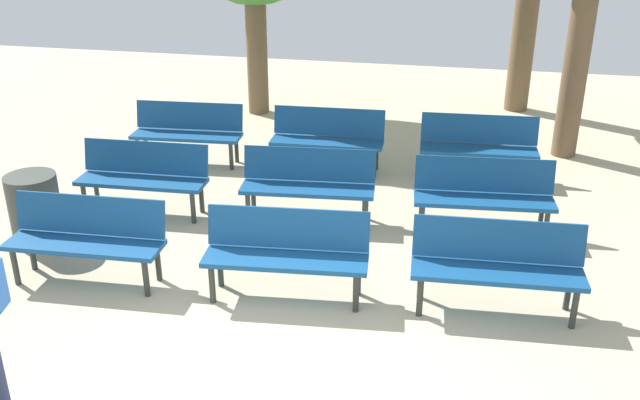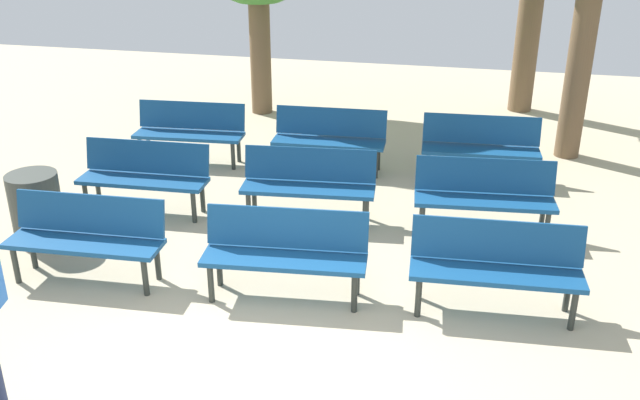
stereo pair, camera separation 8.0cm
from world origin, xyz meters
TOP-DOWN VIEW (x-y plane):
  - ground_plane at (0.00, 0.00)m, footprint 24.00×24.00m
  - bench_r0_c0 at (-2.15, 1.45)m, footprint 1.62×0.57m
  - bench_r0_c1 at (-0.08, 1.59)m, footprint 1.64×0.64m
  - bench_r0_c2 at (1.92, 1.76)m, footprint 1.63×0.59m
  - bench_r1_c0 at (-2.33, 3.14)m, footprint 1.62×0.56m
  - bench_r1_c1 at (-0.28, 3.35)m, footprint 1.64×0.64m
  - bench_r1_c2 at (1.78, 3.45)m, footprint 1.64×0.64m
  - bench_r2_c0 at (-2.47, 4.92)m, footprint 1.63×0.60m
  - bench_r2_c1 at (-0.41, 5.08)m, footprint 1.62×0.56m
  - bench_r2_c2 at (1.71, 5.20)m, footprint 1.63×0.59m
  - trash_bin at (-3.18, 2.11)m, footprint 0.57×0.57m

SIDE VIEW (x-z plane):
  - ground_plane at x=0.00m, z-range 0.00..0.00m
  - trash_bin at x=-3.18m, z-range 0.00..0.81m
  - bench_r0_c0 at x=-2.15m, z-range 0.07..0.94m
  - bench_r0_c1 at x=-0.08m, z-range 0.07..0.94m
  - bench_r0_c2 at x=1.92m, z-range 0.07..0.94m
  - bench_r1_c0 at x=-2.33m, z-range 0.07..0.94m
  - bench_r1_c1 at x=-0.28m, z-range 0.07..0.94m
  - bench_r1_c2 at x=1.78m, z-range 0.07..0.94m
  - bench_r2_c0 at x=-2.47m, z-range 0.07..0.94m
  - bench_r2_c1 at x=-0.41m, z-range 0.07..0.94m
  - bench_r2_c2 at x=1.71m, z-range 0.07..0.94m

